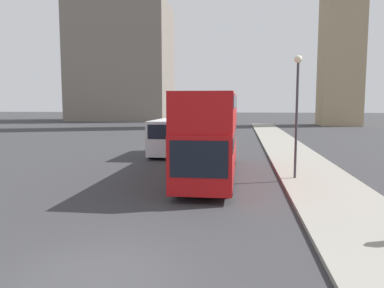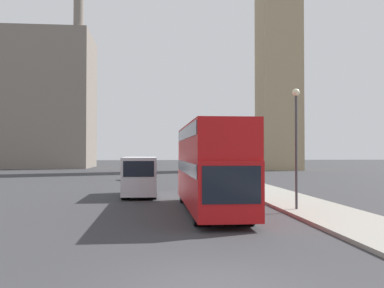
{
  "view_description": "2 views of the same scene",
  "coord_description": "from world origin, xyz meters",
  "views": [
    {
      "loc": [
        3.06,
        -7.42,
        3.73
      ],
      "look_at": [
        0.57,
        11.64,
        1.65
      ],
      "focal_mm": 35.0,
      "sensor_mm": 36.0,
      "label": 1
    },
    {
      "loc": [
        -1.29,
        -9.18,
        2.89
      ],
      "look_at": [
        1.3,
        17.96,
        3.42
      ],
      "focal_mm": 40.0,
      "sensor_mm": 36.0,
      "label": 2
    }
  ],
  "objects": [
    {
      "name": "white_van",
      "position": [
        -2.03,
        18.99,
        1.38
      ],
      "size": [
        2.16,
        5.8,
        2.56
      ],
      "color": "silver",
      "rests_on": "ground_plane"
    },
    {
      "name": "red_double_decker_bus",
      "position": [
        1.57,
        11.34,
        2.35
      ],
      "size": [
        2.46,
        10.96,
        4.19
      ],
      "color": "#B71114",
      "rests_on": "ground_plane"
    },
    {
      "name": "street_lamp",
      "position": [
        5.69,
        10.9,
        3.97
      ],
      "size": [
        0.36,
        0.36,
        5.82
      ],
      "color": "#38383D",
      "rests_on": "sidewalk_strip"
    },
    {
      "name": "building_block_distant",
      "position": [
        -23.04,
        73.21,
        12.56
      ],
      "size": [
        21.03,
        14.37,
        30.48
      ],
      "color": "slate",
      "rests_on": "ground_plane"
    },
    {
      "name": "ground_plane",
      "position": [
        0.0,
        0.0,
        0.0
      ],
      "size": [
        300.0,
        300.0,
        0.0
      ],
      "primitive_type": "plane",
      "color": "#333335"
    },
    {
      "name": "parked_sedan",
      "position": [
        -2.64,
        35.82,
        0.69
      ],
      "size": [
        1.75,
        4.32,
        1.52
      ],
      "color": "silver",
      "rests_on": "ground_plane"
    }
  ]
}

